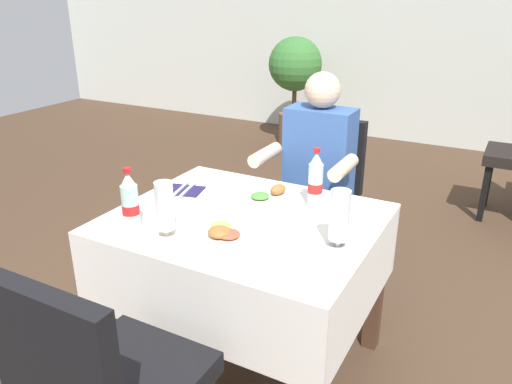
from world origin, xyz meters
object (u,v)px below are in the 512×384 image
(beer_glass_left, at_px, (339,218))
(cola_bottle_primary, at_px, (130,202))
(seated_diner_far, at_px, (315,175))
(plate_far_diner, at_px, (268,194))
(cola_bottle_secondary, at_px, (315,181))
(chair_far_diner_seat, at_px, (318,194))
(beer_glass_middle, at_px, (165,209))
(chair_near_camera_side, at_px, (106,384))
(plate_near_camera, at_px, (220,233))
(potted_plant_corner, at_px, (295,75))
(napkin_cutlery_set, at_px, (184,190))
(main_dining_table, at_px, (245,253))

(beer_glass_left, bearing_deg, cola_bottle_primary, -163.60)
(seated_diner_far, xyz_separation_m, plate_far_diner, (-0.03, -0.50, 0.06))
(beer_glass_left, height_order, cola_bottle_secondary, cola_bottle_secondary)
(chair_far_diner_seat, relative_size, beer_glass_middle, 4.27)
(plate_far_diner, height_order, cola_bottle_primary, cola_bottle_primary)
(beer_glass_left, bearing_deg, chair_near_camera_side, -119.12)
(plate_far_diner, xyz_separation_m, cola_bottle_secondary, (0.23, 0.01, 0.10))
(chair_near_camera_side, relative_size, plate_near_camera, 3.88)
(chair_near_camera_side, bearing_deg, potted_plant_corner, 107.07)
(napkin_cutlery_set, bearing_deg, plate_far_diner, 17.22)
(beer_glass_middle, xyz_separation_m, potted_plant_corner, (-1.14, 3.77, -0.10))
(seated_diner_far, xyz_separation_m, plate_near_camera, (-0.01, -0.94, 0.06))
(cola_bottle_primary, relative_size, cola_bottle_secondary, 0.95)
(beer_glass_left, distance_m, cola_bottle_primary, 0.82)
(plate_near_camera, height_order, napkin_cutlery_set, plate_near_camera)
(plate_far_diner, distance_m, potted_plant_corner, 3.48)
(chair_far_diner_seat, distance_m, plate_near_camera, 1.07)
(plate_near_camera, distance_m, cola_bottle_secondary, 0.51)
(main_dining_table, xyz_separation_m, cola_bottle_secondary, (0.21, 0.25, 0.29))
(plate_far_diner, relative_size, cola_bottle_secondary, 0.91)
(chair_far_diner_seat, xyz_separation_m, cola_bottle_primary, (-0.35, -1.15, 0.31))
(beer_glass_left, xyz_separation_m, potted_plant_corner, (-1.76, 3.53, -0.11))
(potted_plant_corner, bearing_deg, cola_bottle_primary, -75.54)
(chair_far_diner_seat, relative_size, plate_far_diner, 3.95)
(plate_near_camera, xyz_separation_m, cola_bottle_primary, (-0.36, -0.10, 0.09))
(chair_near_camera_side, distance_m, plate_far_diner, 1.11)
(chair_near_camera_side, xyz_separation_m, plate_far_diner, (-0.01, 1.09, 0.22))
(main_dining_table, relative_size, chair_far_diner_seat, 1.13)
(main_dining_table, distance_m, beer_glass_middle, 0.46)
(main_dining_table, xyz_separation_m, napkin_cutlery_set, (-0.40, 0.12, 0.18))
(main_dining_table, relative_size, beer_glass_middle, 4.82)
(chair_near_camera_side, xyz_separation_m, beer_glass_middle, (-0.18, 0.55, 0.32))
(plate_near_camera, xyz_separation_m, cola_bottle_secondary, (0.21, 0.45, 0.10))
(cola_bottle_primary, relative_size, napkin_cutlery_set, 1.30)
(plate_far_diner, relative_size, beer_glass_left, 1.07)
(plate_far_diner, height_order, napkin_cutlery_set, plate_far_diner)
(main_dining_table, relative_size, beer_glass_left, 4.80)
(beer_glass_left, bearing_deg, napkin_cutlery_set, 167.35)
(main_dining_table, height_order, chair_far_diner_seat, chair_far_diner_seat)
(main_dining_table, bearing_deg, chair_near_camera_side, -90.00)
(chair_near_camera_side, distance_m, napkin_cutlery_set, 1.07)
(chair_far_diner_seat, xyz_separation_m, plate_far_diner, (-0.01, -0.61, 0.22))
(beer_glass_middle, bearing_deg, seated_diner_far, 79.16)
(beer_glass_left, xyz_separation_m, beer_glass_middle, (-0.62, -0.23, -0.00))
(main_dining_table, height_order, beer_glass_left, beer_glass_left)
(plate_far_diner, bearing_deg, beer_glass_middle, -107.10)
(cola_bottle_secondary, bearing_deg, beer_glass_left, -55.01)
(chair_far_diner_seat, height_order, beer_glass_middle, beer_glass_middle)
(plate_near_camera, xyz_separation_m, beer_glass_middle, (-0.18, -0.10, 0.10))
(chair_far_diner_seat, bearing_deg, potted_plant_corner, 116.84)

